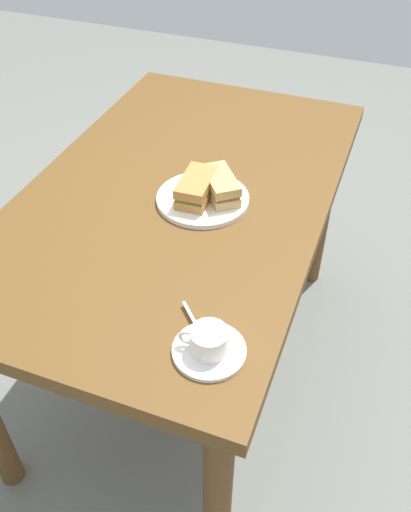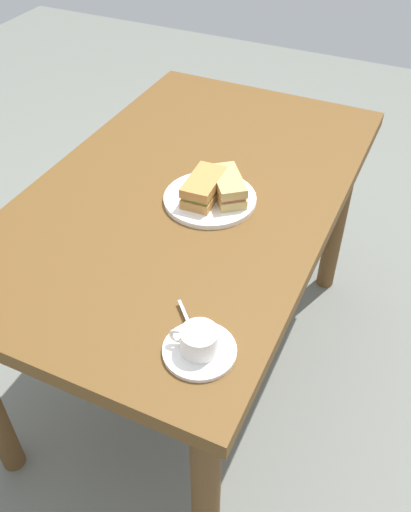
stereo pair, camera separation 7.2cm
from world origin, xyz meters
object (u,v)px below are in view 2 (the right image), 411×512
coffee_saucer (200,351)px  spoon (188,322)px  sandwich_front (204,187)px  coffee_cup (199,340)px  sandwich_back (228,186)px  dining_table (189,218)px  sandwich_plate (210,199)px

coffee_saucer → spoon: spoon is taller
sandwich_front → coffee_cup: (-0.47, -0.21, -0.01)m
sandwich_back → coffee_saucer: 0.52m
dining_table → spoon: (-0.45, -0.23, 0.12)m
sandwich_back → sandwich_front: bearing=119.4°
dining_table → coffee_cup: 0.59m
sandwich_back → spoon: size_ratio=1.98×
dining_table → coffee_cup: coffee_cup is taller
coffee_saucer → spoon: 0.07m
sandwich_plate → coffee_cup: 0.51m
sandwich_plate → sandwich_front: bearing=115.3°
sandwich_front → sandwich_back: size_ratio=0.98×
coffee_cup → sandwich_front: bearing=23.9°
spoon → dining_table: bearing=26.4°
sandwich_front → spoon: 0.45m
sandwich_plate → coffee_saucer: size_ratio=1.66×
dining_table → spoon: size_ratio=17.06×
sandwich_front → sandwich_back: bearing=-60.6°
sandwich_front → sandwich_back: same height
spoon → sandwich_plate: bearing=18.8°
sandwich_back → coffee_cup: size_ratio=1.55×
sandwich_plate → spoon: spoon is taller
sandwich_plate → spoon: bearing=-161.2°
dining_table → sandwich_front: 0.17m
coffee_saucer → coffee_cup: bearing=99.2°
sandwich_back → coffee_cup: 0.52m
sandwich_front → coffee_saucer: bearing=-155.9°
dining_table → sandwich_plate: 0.14m
sandwich_back → spoon: bearing=-167.1°
dining_table → coffee_saucer: size_ratio=8.98×
sandwich_back → coffee_cup: sandwich_back is taller
dining_table → sandwich_plate: sandwich_plate is taller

